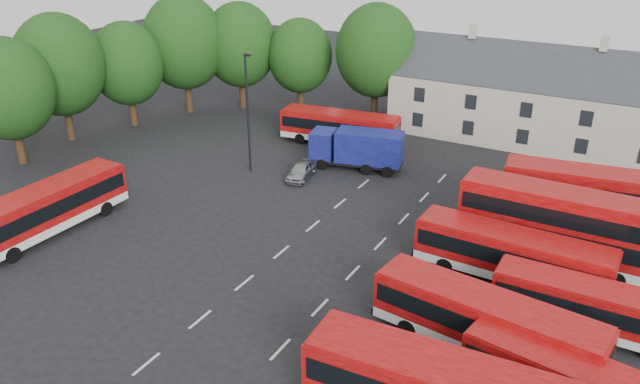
# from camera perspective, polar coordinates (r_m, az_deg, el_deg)

# --- Properties ---
(ground) EXTENTS (140.00, 140.00, 0.00)m
(ground) POSITION_cam_1_polar(r_m,az_deg,el_deg) (37.96, -5.18, -6.83)
(ground) COLOR black
(ground) RESTS_ON ground
(lane_markings) EXTENTS (5.15, 33.80, 0.01)m
(lane_markings) POSITION_cam_1_polar(r_m,az_deg,el_deg) (38.26, -0.37, -6.43)
(lane_markings) COLOR beige
(lane_markings) RESTS_ON ground
(treeline) EXTENTS (29.92, 32.59, 12.01)m
(treeline) POSITION_cam_1_polar(r_m,az_deg,el_deg) (61.82, -11.56, 12.04)
(treeline) COLOR black
(treeline) RESTS_ON ground
(terrace_houses) EXTENTS (35.70, 7.13, 10.06)m
(terrace_houses) POSITION_cam_1_polar(r_m,az_deg,el_deg) (58.87, 23.62, 6.97)
(terrace_houses) COLOR beige
(terrace_houses) RESTS_ON ground
(bus_row_c) EXTENTS (11.27, 3.90, 3.12)m
(bus_row_c) POSITION_cam_1_polar(r_m,az_deg,el_deg) (31.29, 14.96, -11.22)
(bus_row_c) COLOR silver
(bus_row_c) RESTS_ON ground
(bus_row_d) EXTENTS (9.70, 2.28, 2.74)m
(bus_row_d) POSITION_cam_1_polar(r_m,az_deg,el_deg) (34.44, 23.71, -9.47)
(bus_row_d) COLOR silver
(bus_row_d) RESTS_ON ground
(bus_row_e) EXTENTS (11.02, 2.91, 3.09)m
(bus_row_e) POSITION_cam_1_polar(r_m,az_deg,el_deg) (37.20, 17.19, -5.33)
(bus_row_e) COLOR silver
(bus_row_e) RESTS_ON ground
(bus_dd_south) EXTENTS (11.52, 2.72, 4.72)m
(bus_dd_south) POSITION_cam_1_polar(r_m,az_deg,el_deg) (39.63, 20.96, -2.62)
(bus_dd_south) COLOR silver
(bus_dd_south) RESTS_ON ground
(bus_dd_north) EXTENTS (11.60, 4.15, 4.65)m
(bus_dd_north) POSITION_cam_1_polar(r_m,az_deg,el_deg) (43.53, 23.75, -0.69)
(bus_dd_north) COLOR silver
(bus_dd_north) RESTS_ON ground
(bus_west) EXTENTS (2.88, 11.47, 3.23)m
(bus_west) POSITION_cam_1_polar(r_m,az_deg,el_deg) (44.37, -23.76, -1.23)
(bus_west) COLOR silver
(bus_west) RESTS_ON ground
(bus_north) EXTENTS (10.89, 3.79, 3.02)m
(bus_north) POSITION_cam_1_polar(r_m,az_deg,el_deg) (56.21, 1.82, 6.09)
(bus_north) COLOR silver
(bus_north) RESTS_ON ground
(box_truck) EXTENTS (7.80, 3.86, 3.27)m
(box_truck) POSITION_cam_1_polar(r_m,az_deg,el_deg) (50.95, 3.48, 4.07)
(box_truck) COLOR black
(box_truck) RESTS_ON ground
(silver_car) EXTENTS (2.10, 4.01, 1.30)m
(silver_car) POSITION_cam_1_polar(r_m,az_deg,el_deg) (49.48, -1.71, 1.98)
(silver_car) COLOR #A7AAAF
(silver_car) RESTS_ON ground
(lamppost) EXTENTS (0.67, 0.32, 9.62)m
(lamppost) POSITION_cam_1_polar(r_m,az_deg,el_deg) (49.66, -6.62, 7.42)
(lamppost) COLOR black
(lamppost) RESTS_ON ground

